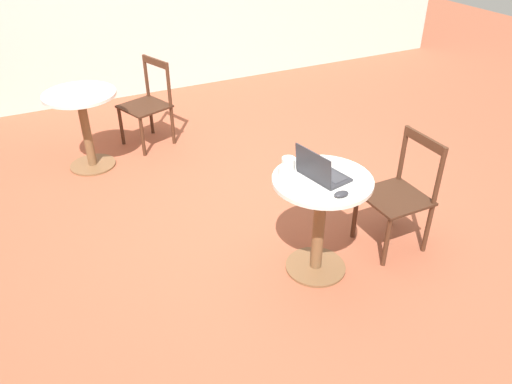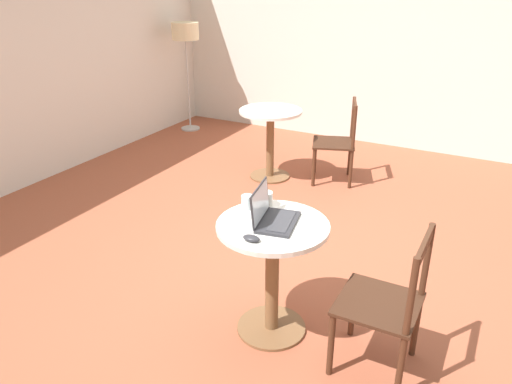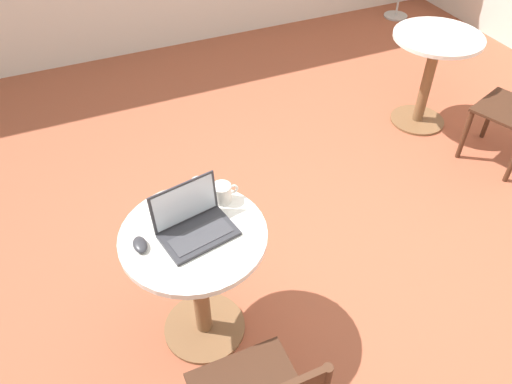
{
  "view_description": "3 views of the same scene",
  "coord_description": "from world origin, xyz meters",
  "px_view_note": "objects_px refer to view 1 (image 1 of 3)",
  "views": [
    {
      "loc": [
        -3.1,
        1.52,
        2.41
      ],
      "look_at": [
        -0.62,
        0.29,
        0.67
      ],
      "focal_mm": 35.0,
      "sensor_mm": 36.0,
      "label": 1
    },
    {
      "loc": [
        -3.1,
        -1.23,
        2.11
      ],
      "look_at": [
        -0.35,
        0.23,
        0.71
      ],
      "focal_mm": 35.0,
      "sensor_mm": 36.0,
      "label": 2
    },
    {
      "loc": [
        -1.14,
        -1.6,
        2.39
      ],
      "look_at": [
        -0.38,
        0.12,
        0.66
      ],
      "focal_mm": 35.0,
      "sensor_mm": 36.0,
      "label": 3
    }
  ],
  "objects_px": {
    "cafe_table_near": "(320,207)",
    "chair_mid_front": "(148,104)",
    "mug": "(288,164)",
    "cafe_table_mid": "(83,116)",
    "mouse": "(341,194)",
    "chair_near_front": "(400,195)",
    "drinking_glass": "(284,173)",
    "laptop": "(321,172)"
  },
  "relations": [
    {
      "from": "cafe_table_near",
      "to": "chair_mid_front",
      "type": "relative_size",
      "value": 0.86
    },
    {
      "from": "cafe_table_near",
      "to": "chair_mid_front",
      "type": "distance_m",
      "value": 2.58
    },
    {
      "from": "mug",
      "to": "chair_mid_front",
      "type": "bearing_deg",
      "value": 8.03
    },
    {
      "from": "cafe_table_mid",
      "to": "mouse",
      "type": "distance_m",
      "value": 2.78
    },
    {
      "from": "cafe_table_mid",
      "to": "chair_near_front",
      "type": "relative_size",
      "value": 0.86
    },
    {
      "from": "cafe_table_near",
      "to": "mouse",
      "type": "bearing_deg",
      "value": 176.03
    },
    {
      "from": "chair_near_front",
      "to": "drinking_glass",
      "type": "xyz_separation_m",
      "value": [
        0.11,
        0.93,
        0.36
      ]
    },
    {
      "from": "laptop",
      "to": "mug",
      "type": "height_order",
      "value": "laptop"
    },
    {
      "from": "chair_mid_front",
      "to": "mouse",
      "type": "bearing_deg",
      "value": -170.52
    },
    {
      "from": "chair_mid_front",
      "to": "drinking_glass",
      "type": "bearing_deg",
      "value": -174.18
    },
    {
      "from": "mug",
      "to": "laptop",
      "type": "bearing_deg",
      "value": -143.44
    },
    {
      "from": "chair_near_front",
      "to": "cafe_table_near",
      "type": "bearing_deg",
      "value": 89.77
    },
    {
      "from": "cafe_table_near",
      "to": "laptop",
      "type": "xyz_separation_m",
      "value": [
        0.01,
        0.01,
        0.27
      ]
    },
    {
      "from": "mouse",
      "to": "cafe_table_near",
      "type": "bearing_deg",
      "value": -3.97
    },
    {
      "from": "cafe_table_near",
      "to": "drinking_glass",
      "type": "bearing_deg",
      "value": 64.3
    },
    {
      "from": "cafe_table_near",
      "to": "chair_near_front",
      "type": "relative_size",
      "value": 0.86
    },
    {
      "from": "drinking_glass",
      "to": "chair_near_front",
      "type": "bearing_deg",
      "value": -96.97
    },
    {
      "from": "chair_mid_front",
      "to": "mouse",
      "type": "xyz_separation_m",
      "value": [
        -2.77,
        -0.46,
        0.34
      ]
    },
    {
      "from": "mug",
      "to": "drinking_glass",
      "type": "relative_size",
      "value": 1.49
    },
    {
      "from": "chair_near_front",
      "to": "drinking_glass",
      "type": "relative_size",
      "value": 10.24
    },
    {
      "from": "cafe_table_mid",
      "to": "mouse",
      "type": "xyz_separation_m",
      "value": [
        -2.52,
        -1.14,
        0.24
      ]
    },
    {
      "from": "chair_mid_front",
      "to": "drinking_glass",
      "type": "relative_size",
      "value": 10.24
    },
    {
      "from": "cafe_table_mid",
      "to": "chair_near_front",
      "type": "xyz_separation_m",
      "value": [
        -2.29,
        -1.86,
        -0.09
      ]
    },
    {
      "from": "chair_mid_front",
      "to": "mug",
      "type": "xyz_separation_m",
      "value": [
        -2.34,
        -0.33,
        0.37
      ]
    },
    {
      "from": "cafe_table_near",
      "to": "mug",
      "type": "distance_m",
      "value": 0.37
    },
    {
      "from": "chair_near_front",
      "to": "laptop",
      "type": "relative_size",
      "value": 2.47
    },
    {
      "from": "chair_near_front",
      "to": "mouse",
      "type": "xyz_separation_m",
      "value": [
        -0.23,
        0.72,
        0.34
      ]
    },
    {
      "from": "cafe_table_near",
      "to": "cafe_table_mid",
      "type": "height_order",
      "value": "same"
    },
    {
      "from": "mug",
      "to": "mouse",
      "type": "bearing_deg",
      "value": -162.95
    },
    {
      "from": "cafe_table_near",
      "to": "cafe_table_mid",
      "type": "bearing_deg",
      "value": 26.8
    },
    {
      "from": "chair_mid_front",
      "to": "laptop",
      "type": "height_order",
      "value": "laptop"
    },
    {
      "from": "laptop",
      "to": "mouse",
      "type": "relative_size",
      "value": 3.57
    },
    {
      "from": "mug",
      "to": "cafe_table_mid",
      "type": "bearing_deg",
      "value": 25.74
    },
    {
      "from": "laptop",
      "to": "mouse",
      "type": "height_order",
      "value": "laptop"
    },
    {
      "from": "cafe_table_mid",
      "to": "drinking_glass",
      "type": "bearing_deg",
      "value": -156.98
    },
    {
      "from": "laptop",
      "to": "mouse",
      "type": "distance_m",
      "value": 0.25
    },
    {
      "from": "chair_mid_front",
      "to": "drinking_glass",
      "type": "distance_m",
      "value": 2.46
    },
    {
      "from": "chair_mid_front",
      "to": "mug",
      "type": "relative_size",
      "value": 6.89
    },
    {
      "from": "chair_near_front",
      "to": "chair_mid_front",
      "type": "distance_m",
      "value": 2.8
    },
    {
      "from": "drinking_glass",
      "to": "mouse",
      "type": "bearing_deg",
      "value": -147.97
    },
    {
      "from": "mouse",
      "to": "laptop",
      "type": "bearing_deg",
      "value": -1.39
    },
    {
      "from": "chair_near_front",
      "to": "drinking_glass",
      "type": "distance_m",
      "value": 1.01
    }
  ]
}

